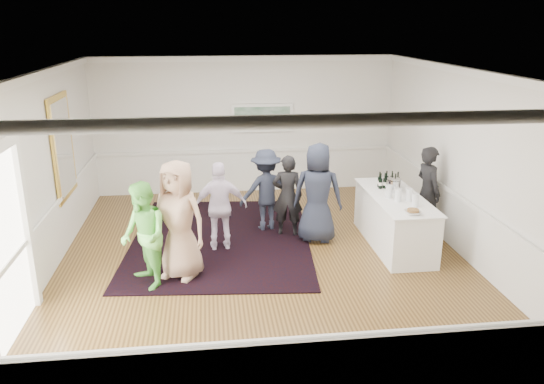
{
  "coord_description": "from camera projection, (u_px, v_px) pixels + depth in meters",
  "views": [
    {
      "loc": [
        -0.87,
        -8.31,
        3.93
      ],
      "look_at": [
        0.17,
        0.2,
        1.16
      ],
      "focal_mm": 35.0,
      "sensor_mm": 36.0,
      "label": 1
    }
  ],
  "objects": [
    {
      "name": "floor",
      "position": [
        264.0,
        260.0,
        9.16
      ],
      "size": [
        8.0,
        8.0,
        0.0
      ],
      "primitive_type": "plane",
      "color": "brown",
      "rests_on": "ground"
    },
    {
      "name": "guest_navy",
      "position": [
        318.0,
        193.0,
        9.7
      ],
      "size": [
        1.04,
        0.83,
        1.86
      ],
      "primitive_type": "imported",
      "rotation": [
        0.0,
        0.0,
        2.85
      ],
      "color": "#222839",
      "rests_on": "floor"
    },
    {
      "name": "doorway",
      "position": [
        2.0,
        235.0,
        6.53
      ],
      "size": [
        0.1,
        1.78,
        2.56
      ],
      "color": "white",
      "rests_on": "wall_left"
    },
    {
      "name": "wall_right",
      "position": [
        466.0,
        164.0,
        9.07
      ],
      "size": [
        0.02,
        8.0,
        3.2
      ],
      "primitive_type": "cube",
      "color": "white",
      "rests_on": "floor"
    },
    {
      "name": "juice_pitchers",
      "position": [
        403.0,
        195.0,
        9.16
      ],
      "size": [
        0.4,
        0.64,
        0.24
      ],
      "color": "#76B741",
      "rests_on": "serving_table"
    },
    {
      "name": "serving_table",
      "position": [
        394.0,
        220.0,
        9.64
      ],
      "size": [
        0.89,
        2.34,
        0.95
      ],
      "color": "white",
      "rests_on": "floor"
    },
    {
      "name": "guest_green",
      "position": [
        144.0,
        236.0,
        8.01
      ],
      "size": [
        0.92,
        1.01,
        1.67
      ],
      "primitive_type": "imported",
      "rotation": [
        0.0,
        0.0,
        -1.13
      ],
      "color": "#6DD455",
      "rests_on": "floor"
    },
    {
      "name": "wall_back",
      "position": [
        245.0,
        125.0,
        12.45
      ],
      "size": [
        7.0,
        0.02,
        3.2
      ],
      "primitive_type": "cube",
      "color": "white",
      "rests_on": "floor"
    },
    {
      "name": "area_rug",
      "position": [
        221.0,
        239.0,
        10.03
      ],
      "size": [
        3.66,
        4.58,
        0.02
      ],
      "primitive_type": "cube",
      "rotation": [
        0.0,
        0.0,
        -0.09
      ],
      "color": "black",
      "rests_on": "floor"
    },
    {
      "name": "mirror",
      "position": [
        63.0,
        147.0,
        9.44
      ],
      "size": [
        0.05,
        1.25,
        1.85
      ],
      "color": "gold",
      "rests_on": "wall_left"
    },
    {
      "name": "ceiling",
      "position": [
        262.0,
        71.0,
        8.18
      ],
      "size": [
        7.0,
        8.0,
        0.02
      ],
      "primitive_type": "cube",
      "color": "white",
      "rests_on": "wall_back"
    },
    {
      "name": "ice_bucket",
      "position": [
        394.0,
        186.0,
        9.7
      ],
      "size": [
        0.26,
        0.26,
        0.25
      ],
      "primitive_type": "cylinder",
      "color": "silver",
      "rests_on": "serving_table"
    },
    {
      "name": "nut_bowl",
      "position": [
        413.0,
        212.0,
        8.6
      ],
      "size": [
        0.28,
        0.28,
        0.08
      ],
      "color": "white",
      "rests_on": "serving_table"
    },
    {
      "name": "wall_front",
      "position": [
        309.0,
        286.0,
        4.89
      ],
      "size": [
        7.0,
        0.02,
        3.2
      ],
      "primitive_type": "cube",
      "color": "white",
      "rests_on": "floor"
    },
    {
      "name": "guest_tan",
      "position": [
        178.0,
        220.0,
        8.29
      ],
      "size": [
        1.12,
        0.98,
        1.93
      ],
      "primitive_type": "imported",
      "rotation": [
        0.0,
        0.0,
        -0.48
      ],
      "color": "tan",
      "rests_on": "floor"
    },
    {
      "name": "wine_bottles",
      "position": [
        389.0,
        180.0,
        9.93
      ],
      "size": [
        0.43,
        0.28,
        0.31
      ],
      "color": "black",
      "rests_on": "serving_table"
    },
    {
      "name": "landscape_painting",
      "position": [
        262.0,
        118.0,
        12.39
      ],
      "size": [
        1.44,
        0.06,
        0.66
      ],
      "color": "white",
      "rests_on": "wall_back"
    },
    {
      "name": "guest_dark_a",
      "position": [
        266.0,
        190.0,
        10.3
      ],
      "size": [
        1.14,
        0.78,
        1.61
      ],
      "primitive_type": "imported",
      "rotation": [
        0.0,
        0.0,
        3.33
      ],
      "color": "#222839",
      "rests_on": "floor"
    },
    {
      "name": "wall_left",
      "position": [
        40.0,
        178.0,
        8.27
      ],
      "size": [
        0.02,
        8.0,
        3.2
      ],
      "primitive_type": "cube",
      "color": "white",
      "rests_on": "floor"
    },
    {
      "name": "bartender",
      "position": [
        428.0,
        192.0,
        9.98
      ],
      "size": [
        0.54,
        0.71,
        1.74
      ],
      "primitive_type": "imported",
      "rotation": [
        0.0,
        0.0,
        1.77
      ],
      "color": "black",
      "rests_on": "floor"
    },
    {
      "name": "guest_dark_b",
      "position": [
        287.0,
        196.0,
        10.01
      ],
      "size": [
        0.63,
        0.47,
        1.58
      ],
      "primitive_type": "imported",
      "rotation": [
        0.0,
        0.0,
        2.97
      ],
      "color": "black",
      "rests_on": "floor"
    },
    {
      "name": "guest_lilac",
      "position": [
        220.0,
        207.0,
        9.37
      ],
      "size": [
        0.97,
        0.44,
        1.62
      ],
      "primitive_type": "imported",
      "rotation": [
        0.0,
        0.0,
        3.19
      ],
      "color": "white",
      "rests_on": "floor"
    },
    {
      "name": "wainscoting",
      "position": [
        263.0,
        233.0,
        9.01
      ],
      "size": [
        7.0,
        8.0,
        1.0
      ],
      "primitive_type": null,
      "color": "white",
      "rests_on": "floor"
    }
  ]
}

